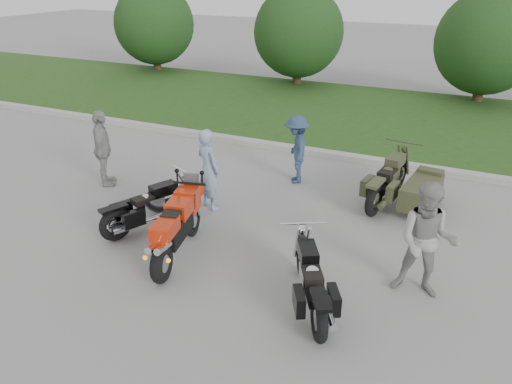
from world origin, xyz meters
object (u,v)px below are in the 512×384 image
at_px(cruiser_sidecar, 407,188).
at_px(sportbike_red, 176,226).
at_px(cruiser_left, 148,209).
at_px(person_denim, 296,149).
at_px(person_stripe, 208,169).
at_px(person_back, 103,149).
at_px(person_grey, 427,241).
at_px(cruiser_right, 312,284).

bearing_deg(cruiser_sidecar, sportbike_red, -123.51).
bearing_deg(cruiser_left, sportbike_red, -6.76).
height_order(cruiser_left, person_denim, person_denim).
xyz_separation_m(cruiser_left, person_stripe, (0.59, 1.30, 0.43)).
distance_m(person_denim, person_back, 4.40).
bearing_deg(sportbike_red, cruiser_sidecar, 36.01).
distance_m(cruiser_left, person_stripe, 1.49).
height_order(person_stripe, person_grey, person_grey).
bearing_deg(cruiser_left, person_grey, 25.05).
bearing_deg(person_back, cruiser_left, -157.12).
bearing_deg(person_back, sportbike_red, -156.98).
xyz_separation_m(cruiser_left, cruiser_right, (3.64, -1.01, -0.00)).
relative_size(person_grey, person_back, 1.05).
distance_m(cruiser_right, person_stripe, 3.85).
xyz_separation_m(person_stripe, person_grey, (4.46, -1.24, 0.07)).
bearing_deg(person_stripe, person_denim, -93.57).
distance_m(cruiser_right, person_grey, 1.84).
relative_size(cruiser_sidecar, person_denim, 1.51).
bearing_deg(person_stripe, person_grey, -170.20).
distance_m(sportbike_red, cruiser_right, 2.59).
height_order(sportbike_red, cruiser_sidecar, sportbike_red).
distance_m(cruiser_right, person_denim, 4.78).
distance_m(sportbike_red, cruiser_sidecar, 4.92).
bearing_deg(person_denim, sportbike_red, -35.48).
relative_size(sportbike_red, cruiser_sidecar, 0.91).
distance_m(person_stripe, person_grey, 4.63).
relative_size(cruiser_right, person_grey, 1.05).
bearing_deg(cruiser_sidecar, person_back, -157.63).
bearing_deg(person_grey, cruiser_sidecar, 100.34).
bearing_deg(person_denim, person_back, -88.94).
bearing_deg(sportbike_red, person_denim, 67.78).
relative_size(cruiser_right, person_denim, 1.22).
distance_m(sportbike_red, cruiser_left, 1.28).
distance_m(cruiser_left, person_denim, 3.79).
distance_m(person_grey, person_back, 7.34).
bearing_deg(cruiser_left, person_denim, 87.14).
bearing_deg(cruiser_left, person_stripe, 89.94).
relative_size(cruiser_right, person_stripe, 1.13).
bearing_deg(person_denim, cruiser_sidecar, 57.23).
bearing_deg(cruiser_left, cruiser_right, 8.89).
distance_m(cruiser_right, person_back, 6.28).
height_order(person_denim, person_back, person_back).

